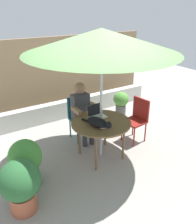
# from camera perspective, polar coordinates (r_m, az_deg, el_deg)

# --- Properties ---
(ground_plane) EXTENTS (14.00, 14.00, 0.00)m
(ground_plane) POSITION_cam_1_polar(r_m,az_deg,el_deg) (4.49, 0.70, -10.65)
(ground_plane) COLOR gray
(fence_back) EXTENTS (5.81, 0.08, 1.89)m
(fence_back) POSITION_cam_1_polar(r_m,az_deg,el_deg) (6.19, -12.43, 8.64)
(fence_back) COLOR #937756
(fence_back) RESTS_ON ground
(planter_wall_low) EXTENTS (5.23, 0.20, 0.43)m
(planter_wall_low) POSITION_cam_1_polar(r_m,az_deg,el_deg) (5.87, -9.53, 0.38)
(planter_wall_low) COLOR beige
(planter_wall_low) RESTS_ON ground
(patio_table) EXTENTS (1.06, 1.06, 0.72)m
(patio_table) POSITION_cam_1_polar(r_m,az_deg,el_deg) (4.14, 0.74, -3.10)
(patio_table) COLOR brown
(patio_table) RESTS_ON ground
(patio_umbrella) EXTENTS (2.43, 2.43, 2.28)m
(patio_umbrella) POSITION_cam_1_polar(r_m,az_deg,el_deg) (3.70, 0.87, 16.95)
(patio_umbrella) COLOR #B7B7BC
(patio_umbrella) RESTS_ON ground
(chair_occupied) EXTENTS (0.40, 0.40, 0.90)m
(chair_occupied) POSITION_cam_1_polar(r_m,az_deg,el_deg) (4.85, -4.72, -0.58)
(chair_occupied) COLOR #1E606B
(chair_occupied) RESTS_ON ground
(chair_empty) EXTENTS (0.45, 0.45, 0.90)m
(chair_empty) POSITION_cam_1_polar(r_m,az_deg,el_deg) (4.81, 9.55, -1.08)
(chair_empty) COLOR maroon
(chair_empty) RESTS_ON ground
(person_seated) EXTENTS (0.48, 0.48, 1.24)m
(person_seated) POSITION_cam_1_polar(r_m,az_deg,el_deg) (4.65, -3.87, 0.61)
(person_seated) COLOR #3F3F47
(person_seated) RESTS_ON ground
(laptop) EXTENTS (0.31, 0.26, 0.21)m
(laptop) POSITION_cam_1_polar(r_m,az_deg,el_deg) (4.29, -0.47, -0.27)
(laptop) COLOR silver
(laptop) RESTS_ON patio_table
(cat) EXTENTS (0.31, 0.63, 0.17)m
(cat) POSITION_cam_1_polar(r_m,az_deg,el_deg) (3.89, 0.11, -2.65)
(cat) COLOR black
(cat) RESTS_ON patio_table
(potted_plant_near_fence) EXTENTS (0.51, 0.51, 0.76)m
(potted_plant_near_fence) POSITION_cam_1_polar(r_m,az_deg,el_deg) (3.83, -17.21, -11.17)
(potted_plant_near_fence) COLOR #33383D
(potted_plant_near_fence) RESTS_ON ground
(potted_plant_by_chair) EXTENTS (0.38, 0.38, 0.67)m
(potted_plant_by_chair) POSITION_cam_1_polar(r_m,az_deg,el_deg) (5.79, 5.59, 2.23)
(potted_plant_by_chair) COLOR #595654
(potted_plant_by_chair) RESTS_ON ground
(potted_plant_corner) EXTENTS (0.55, 0.55, 0.80)m
(potted_plant_corner) POSITION_cam_1_polar(r_m,az_deg,el_deg) (3.37, -18.37, -16.31)
(potted_plant_corner) COLOR #9E5138
(potted_plant_corner) RESTS_ON ground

